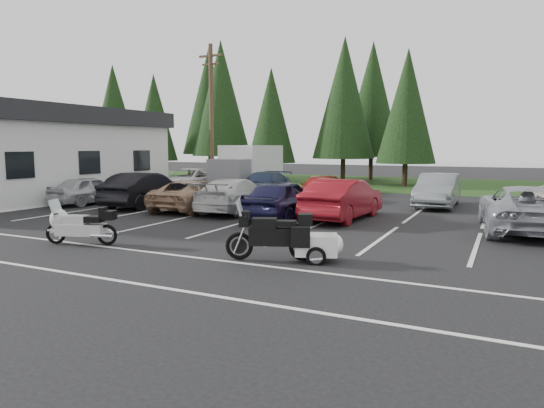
{
  "coord_description": "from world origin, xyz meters",
  "views": [
    {
      "loc": [
        6.61,
        -13.52,
        2.82
      ],
      "look_at": [
        0.25,
        -0.5,
        1.1
      ],
      "focal_mm": 32.0,
      "sensor_mm": 36.0,
      "label": 1
    }
  ],
  "objects_px": {
    "adventure_motorcycle": "(271,230)",
    "car_far_0": "(190,181)",
    "car_far_2": "(320,188)",
    "car_near_3": "(236,195)",
    "box_truck": "(244,169)",
    "car_near_0": "(90,190)",
    "car_far_3": "(438,190)",
    "utility_pole": "(211,116)",
    "car_near_5": "(343,199)",
    "car_near_6": "(524,209)",
    "touring_motorcycle": "(81,222)",
    "building": "(8,153)",
    "cargo_trailer": "(316,248)",
    "car_near_1": "(145,189)",
    "car_near_2": "(195,195)",
    "car_far_1": "(263,185)",
    "car_near_4": "(282,199)"
  },
  "relations": [
    {
      "from": "car_near_0",
      "to": "car_far_1",
      "type": "distance_m",
      "value": 8.97
    },
    {
      "from": "car_far_0",
      "to": "touring_motorcycle",
      "type": "distance_m",
      "value": 15.18
    },
    {
      "from": "car_far_1",
      "to": "car_far_2",
      "type": "xyz_separation_m",
      "value": [
        3.5,
        -0.41,
        0.0
      ]
    },
    {
      "from": "box_truck",
      "to": "car_near_0",
      "type": "distance_m",
      "value": 9.47
    },
    {
      "from": "car_near_6",
      "to": "touring_motorcycle",
      "type": "xyz_separation_m",
      "value": [
        -11.54,
        -7.96,
        -0.11
      ]
    },
    {
      "from": "touring_motorcycle",
      "to": "building",
      "type": "bearing_deg",
      "value": 131.59
    },
    {
      "from": "car_far_0",
      "to": "car_near_3",
      "type": "bearing_deg",
      "value": -36.9
    },
    {
      "from": "box_truck",
      "to": "car_far_3",
      "type": "bearing_deg",
      "value": -10.83
    },
    {
      "from": "car_near_1",
      "to": "car_near_2",
      "type": "xyz_separation_m",
      "value": [
        2.87,
        -0.01,
        -0.13
      ]
    },
    {
      "from": "building",
      "to": "car_far_2",
      "type": "height_order",
      "value": "building"
    },
    {
      "from": "car_far_1",
      "to": "adventure_motorcycle",
      "type": "bearing_deg",
      "value": -66.05
    },
    {
      "from": "utility_pole",
      "to": "box_truck",
      "type": "height_order",
      "value": "utility_pole"
    },
    {
      "from": "adventure_motorcycle",
      "to": "cargo_trailer",
      "type": "bearing_deg",
      "value": -0.74
    },
    {
      "from": "car_far_3",
      "to": "utility_pole",
      "type": "bearing_deg",
      "value": 172.88
    },
    {
      "from": "car_near_3",
      "to": "car_far_0",
      "type": "height_order",
      "value": "car_far_0"
    },
    {
      "from": "car_near_5",
      "to": "car_far_3",
      "type": "relative_size",
      "value": 1.02
    },
    {
      "from": "building",
      "to": "adventure_motorcycle",
      "type": "xyz_separation_m",
      "value": [
        19.4,
        -6.91,
        -1.68
      ]
    },
    {
      "from": "adventure_motorcycle",
      "to": "car_near_3",
      "type": "bearing_deg",
      "value": 104.19
    },
    {
      "from": "car_near_6",
      "to": "cargo_trailer",
      "type": "bearing_deg",
      "value": 49.97
    },
    {
      "from": "box_truck",
      "to": "car_far_0",
      "type": "height_order",
      "value": "box_truck"
    },
    {
      "from": "car_near_6",
      "to": "car_near_0",
      "type": "bearing_deg",
      "value": -4.31
    },
    {
      "from": "car_near_0",
      "to": "cargo_trailer",
      "type": "height_order",
      "value": "car_near_0"
    },
    {
      "from": "box_truck",
      "to": "cargo_trailer",
      "type": "relative_size",
      "value": 3.77
    },
    {
      "from": "car_near_1",
      "to": "car_near_2",
      "type": "bearing_deg",
      "value": 174.4
    },
    {
      "from": "car_near_6",
      "to": "car_near_3",
      "type": "bearing_deg",
      "value": -6.33
    },
    {
      "from": "utility_pole",
      "to": "car_near_6",
      "type": "xyz_separation_m",
      "value": [
        17.15,
        -7.59,
        -3.93
      ]
    },
    {
      "from": "box_truck",
      "to": "car_near_6",
      "type": "height_order",
      "value": "box_truck"
    },
    {
      "from": "car_near_0",
      "to": "car_far_0",
      "type": "height_order",
      "value": "car_far_0"
    },
    {
      "from": "car_near_0",
      "to": "touring_motorcycle",
      "type": "relative_size",
      "value": 1.7
    },
    {
      "from": "car_near_0",
      "to": "touring_motorcycle",
      "type": "xyz_separation_m",
      "value": [
        7.52,
        -7.47,
        -0.03
      ]
    },
    {
      "from": "box_truck",
      "to": "car_near_0",
      "type": "height_order",
      "value": "box_truck"
    },
    {
      "from": "adventure_motorcycle",
      "to": "car_near_5",
      "type": "bearing_deg",
      "value": 72.39
    },
    {
      "from": "building",
      "to": "car_near_4",
      "type": "relative_size",
      "value": 3.45
    },
    {
      "from": "building",
      "to": "car_far_3",
      "type": "relative_size",
      "value": 3.29
    },
    {
      "from": "car_far_2",
      "to": "adventure_motorcycle",
      "type": "distance_m",
      "value": 13.15
    },
    {
      "from": "car_near_0",
      "to": "building",
      "type": "bearing_deg",
      "value": 3.19
    },
    {
      "from": "car_near_5",
      "to": "adventure_motorcycle",
      "type": "bearing_deg",
      "value": 97.75
    },
    {
      "from": "car_near_6",
      "to": "car_far_0",
      "type": "bearing_deg",
      "value": -24.36
    },
    {
      "from": "car_near_0",
      "to": "car_near_5",
      "type": "xyz_separation_m",
      "value": [
        12.8,
        0.58,
        0.1
      ]
    },
    {
      "from": "car_near_6",
      "to": "adventure_motorcycle",
      "type": "height_order",
      "value": "car_near_6"
    },
    {
      "from": "car_near_5",
      "to": "car_near_4",
      "type": "bearing_deg",
      "value": 22.27
    },
    {
      "from": "car_near_2",
      "to": "touring_motorcycle",
      "type": "distance_m",
      "value": 8.02
    },
    {
      "from": "car_near_2",
      "to": "car_near_4",
      "type": "distance_m",
      "value": 4.6
    },
    {
      "from": "car_far_2",
      "to": "car_near_3",
      "type": "bearing_deg",
      "value": -108.33
    },
    {
      "from": "touring_motorcycle",
      "to": "cargo_trailer",
      "type": "distance_m",
      "value": 6.93
    },
    {
      "from": "building",
      "to": "car_near_2",
      "type": "bearing_deg",
      "value": 1.5
    },
    {
      "from": "adventure_motorcycle",
      "to": "car_far_0",
      "type": "bearing_deg",
      "value": 110.43
    },
    {
      "from": "car_near_2",
      "to": "car_far_1",
      "type": "relative_size",
      "value": 0.99
    },
    {
      "from": "car_near_1",
      "to": "cargo_trailer",
      "type": "height_order",
      "value": "car_near_1"
    },
    {
      "from": "utility_pole",
      "to": "car_near_0",
      "type": "bearing_deg",
      "value": -103.29
    }
  ]
}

